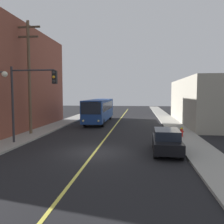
% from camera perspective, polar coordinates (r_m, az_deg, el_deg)
% --- Properties ---
extents(ground_plane, '(120.00, 120.00, 0.00)m').
position_cam_1_polar(ground_plane, '(16.19, -4.28, -9.87)').
color(ground_plane, black).
extents(sidewalk_left, '(2.50, 90.00, 0.15)m').
position_cam_1_polar(sidewalk_left, '(27.68, -15.07, -3.81)').
color(sidewalk_left, gray).
rests_on(sidewalk_left, ground).
extents(sidewalk_right, '(2.50, 90.00, 0.15)m').
position_cam_1_polar(sidewalk_right, '(26.02, 16.14, -4.36)').
color(sidewalk_right, gray).
rests_on(sidewalk_right, ground).
extents(lane_stripe_center, '(0.16, 60.00, 0.01)m').
position_cam_1_polar(lane_stripe_center, '(30.79, 1.15, -2.94)').
color(lane_stripe_center, '#D8CC4C').
rests_on(lane_stripe_center, ground).
extents(city_bus, '(2.68, 12.18, 3.20)m').
position_cam_1_polar(city_bus, '(32.38, -3.17, 0.64)').
color(city_bus, navy).
rests_on(city_bus, ground).
extents(parked_car_black, '(1.93, 4.45, 1.62)m').
position_cam_1_polar(parked_car_black, '(16.14, 13.40, -6.96)').
color(parked_car_black, black).
rests_on(parked_car_black, ground).
extents(utility_pole_near, '(2.40, 0.28, 10.78)m').
position_cam_1_polar(utility_pole_near, '(23.77, -19.88, 9.19)').
color(utility_pole_near, brown).
rests_on(utility_pole_near, sidewalk_left).
extents(traffic_signal_left_corner, '(3.75, 0.48, 6.00)m').
position_cam_1_polar(traffic_signal_left_corner, '(19.06, -19.55, 5.12)').
color(traffic_signal_left_corner, '#2D2D33').
rests_on(traffic_signal_left_corner, sidewalk_left).
extents(fire_hydrant, '(0.44, 0.26, 0.84)m').
position_cam_1_polar(fire_hydrant, '(21.82, 16.88, -4.72)').
color(fire_hydrant, red).
rests_on(fire_hydrant, sidewalk_right).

